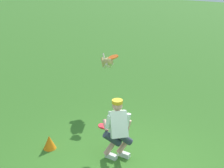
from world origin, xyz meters
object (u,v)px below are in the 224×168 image
at_px(dog, 107,63).
at_px(training_cone, 49,142).
at_px(frisbee_flying, 113,57).
at_px(person, 118,128).
at_px(frisbee_held, 104,126).

relative_size(dog, training_cone, 2.46).
xyz_separation_m(frisbee_flying, training_cone, (-0.01, 2.60, -1.32)).
xyz_separation_m(dog, frisbee_flying, (-0.26, 0.09, 0.23)).
distance_m(person, dog, 2.83).
bearing_deg(person, frisbee_held, 38.35).
distance_m(dog, frisbee_held, 2.60).
bearing_deg(person, dog, -7.16).
bearing_deg(frisbee_flying, person, 124.92).
height_order(person, training_cone, person).
height_order(frisbee_held, training_cone, frisbee_held).
distance_m(dog, frisbee_flying, 0.36).
bearing_deg(frisbee_flying, frisbee_held, 117.67).
xyz_separation_m(person, frisbee_flying, (1.45, -2.08, 0.78)).
xyz_separation_m(person, dog, (1.72, -2.18, 0.55)).
distance_m(frisbee_flying, training_cone, 2.92).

